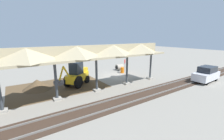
{
  "coord_description": "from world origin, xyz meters",
  "views": [
    {
      "loc": [
        12.68,
        17.55,
        5.75
      ],
      "look_at": [
        2.4,
        2.33,
        1.6
      ],
      "focal_mm": 24.0,
      "sensor_mm": 36.0,
      "label": 1
    }
  ],
  "objects": [
    {
      "name": "concrete_pipe",
      "position": [
        -2.69,
        -2.87,
        0.51
      ],
      "size": [
        1.28,
        1.02,
        1.01
      ],
      "color": "#9E9384",
      "rests_on": "ground"
    },
    {
      "name": "traffic_barrel",
      "position": [
        -1.75,
        -0.87,
        0.45
      ],
      "size": [
        0.56,
        0.56,
        0.9
      ],
      "primitive_type": "cylinder",
      "color": "orange",
      "rests_on": "ground"
    },
    {
      "name": "platform_canopy",
      "position": [
        7.56,
        3.98,
        4.18
      ],
      "size": [
        21.95,
        3.2,
        4.9
      ],
      "color": "#9E998E",
      "rests_on": "ground"
    },
    {
      "name": "backhoe",
      "position": [
        6.53,
        0.96,
        1.26
      ],
      "size": [
        4.9,
        4.05,
        2.82
      ],
      "color": "yellow",
      "rests_on": "ground"
    },
    {
      "name": "dirt_work_zone",
      "position": [
        8.56,
        0.31,
        0.0
      ],
      "size": [
        10.29,
        7.0,
        0.01
      ],
      "primitive_type": "cube",
      "color": "brown",
      "rests_on": "ground"
    },
    {
      "name": "ground_plane",
      "position": [
        0.0,
        0.0,
        0.0
      ],
      "size": [
        120.0,
        120.0,
        0.0
      ],
      "primitive_type": "plane",
      "color": "gray"
    },
    {
      "name": "rail_tracks",
      "position": [
        0.0,
        7.66,
        0.03
      ],
      "size": [
        60.0,
        2.58,
        0.15
      ],
      "color": "slate",
      "rests_on": "ground"
    },
    {
      "name": "dirt_mound",
      "position": [
        10.71,
        -0.25,
        0.0
      ],
      "size": [
        6.21,
        6.21,
        2.17
      ],
      "primitive_type": "cone",
      "color": "brown",
      "rests_on": "ground"
    },
    {
      "name": "distant_parked_car",
      "position": [
        -7.86,
        8.88,
        0.98
      ],
      "size": [
        4.27,
        1.92,
        1.98
      ],
      "color": "silver",
      "rests_on": "ground"
    },
    {
      "name": "stop_sign",
      "position": [
        -2.65,
        -1.35,
        1.48
      ],
      "size": [
        0.62,
        0.49,
        2.07
      ],
      "color": "gray",
      "rests_on": "ground"
    }
  ]
}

